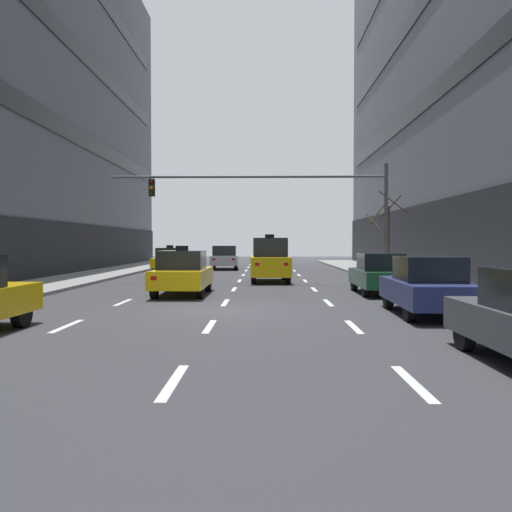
{
  "coord_description": "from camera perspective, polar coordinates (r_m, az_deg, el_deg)",
  "views": [
    {
      "loc": [
        1.29,
        -15.51,
        1.97
      ],
      "look_at": [
        0.7,
        20.89,
        1.06
      ],
      "focal_mm": 37.56,
      "sensor_mm": 36.0,
      "label": 1
    }
  ],
  "objects": [
    {
      "name": "lane_stripe_l1_s4",
      "position": [
        18.22,
        -13.98,
        -4.81
      ],
      "size": [
        0.16,
        2.0,
        0.01
      ],
      "primitive_type": "cube",
      "color": "silver",
      "rests_on": "ground"
    },
    {
      "name": "lane_stripe_l2_s3",
      "position": [
        12.73,
        -4.96,
        -7.47
      ],
      "size": [
        0.16,
        2.0,
        0.01
      ],
      "primitive_type": "cube",
      "color": "silver",
      "rests_on": "ground"
    },
    {
      "name": "lane_stripe_l3_s2",
      "position": [
        8.04,
        16.36,
        -12.81
      ],
      "size": [
        0.16,
        2.0,
        0.01
      ],
      "primitive_type": "cube",
      "color": "silver",
      "rests_on": "ground"
    },
    {
      "name": "lane_stripe_l1_s5",
      "position": [
        23.07,
        -10.78,
        -3.48
      ],
      "size": [
        0.16,
        2.0,
        0.01
      ],
      "primitive_type": "cube",
      "color": "silver",
      "rests_on": "ground"
    },
    {
      "name": "lane_stripe_l2_s4",
      "position": [
        17.66,
        -3.29,
        -4.96
      ],
      "size": [
        0.16,
        2.0,
        0.01
      ],
      "primitive_type": "cube",
      "color": "silver",
      "rests_on": "ground"
    },
    {
      "name": "lane_stripe_l3_s8",
      "position": [
        37.61,
        4.1,
        -1.56
      ],
      "size": [
        0.16,
        2.0,
        0.01
      ],
      "primitive_type": "cube",
      "color": "silver",
      "rests_on": "ground"
    },
    {
      "name": "taxi_driving_3",
      "position": [
        20.34,
        -7.82,
        -1.81
      ],
      "size": [
        1.88,
        4.47,
        1.85
      ],
      "color": "black",
      "rests_on": "ground"
    },
    {
      "name": "lane_stripe_l1_s9",
      "position": [
        42.81,
        -5.34,
        -1.2
      ],
      "size": [
        0.16,
        2.0,
        0.01
      ],
      "primitive_type": "cube",
      "color": "silver",
      "rests_on": "ground"
    },
    {
      "name": "lane_stripe_l3_s7",
      "position": [
        32.63,
        4.59,
        -2.02
      ],
      "size": [
        0.16,
        2.0,
        0.01
      ],
      "primitive_type": "cube",
      "color": "silver",
      "rests_on": "ground"
    },
    {
      "name": "lane_stripe_l2_s10",
      "position": [
        47.56,
        -0.63,
        -0.93
      ],
      "size": [
        0.16,
        2.0,
        0.01
      ],
      "primitive_type": "cube",
      "color": "silver",
      "rests_on": "ground"
    },
    {
      "name": "lane_stripe_l2_s5",
      "position": [
        22.63,
        -2.36,
        -3.55
      ],
      "size": [
        0.16,
        2.0,
        0.01
      ],
      "primitive_type": "cube",
      "color": "silver",
      "rests_on": "ground"
    },
    {
      "name": "lane_stripe_l1_s8",
      "position": [
        37.85,
        -6.17,
        -1.55
      ],
      "size": [
        0.16,
        2.0,
        0.01
      ],
      "primitive_type": "cube",
      "color": "silver",
      "rests_on": "ground"
    },
    {
      "name": "ground_plane",
      "position": [
        15.68,
        -3.83,
        -5.79
      ],
      "size": [
        120.0,
        120.0,
        0.0
      ],
      "primitive_type": "plane",
      "color": "#38383D"
    },
    {
      "name": "lane_stripe_l2_s9",
      "position": [
        42.57,
        -0.82,
        -1.21
      ],
      "size": [
        0.16,
        2.0,
        0.01
      ],
      "primitive_type": "cube",
      "color": "silver",
      "rests_on": "ground"
    },
    {
      "name": "street_tree_0",
      "position": [
        31.27,
        13.74,
        1.88
      ],
      "size": [
        2.17,
        2.07,
        4.69
      ],
      "color": "#4C3823",
      "rests_on": "sidewalk_right"
    },
    {
      "name": "lane_stripe_l3_s5",
      "position": [
        22.69,
        6.21,
        -3.55
      ],
      "size": [
        0.16,
        2.0,
        0.01
      ],
      "primitive_type": "cube",
      "color": "silver",
      "rests_on": "ground"
    },
    {
      "name": "lane_stripe_l1_s10",
      "position": [
        47.77,
        -4.69,
        -0.92
      ],
      "size": [
        0.16,
        2.0,
        0.01
      ],
      "primitive_type": "cube",
      "color": "silver",
      "rests_on": "ground"
    },
    {
      "name": "lane_stripe_l3_s6",
      "position": [
        27.65,
        5.25,
        -2.65
      ],
      "size": [
        0.16,
        2.0,
        0.01
      ],
      "primitive_type": "cube",
      "color": "silver",
      "rests_on": "ground"
    },
    {
      "name": "car_driving_2",
      "position": [
        39.55,
        -3.37,
        -0.18
      ],
      "size": [
        2.14,
        4.72,
        1.74
      ],
      "color": "black",
      "rests_on": "ground"
    },
    {
      "name": "car_parked_1",
      "position": [
        15.24,
        17.78,
        -3.09
      ],
      "size": [
        1.9,
        4.31,
        1.6
      ],
      "color": "black",
      "rests_on": "ground"
    },
    {
      "name": "lane_stripe_l1_s3",
      "position": [
        13.49,
        -19.49,
        -7.04
      ],
      "size": [
        0.16,
        2.0,
        0.01
      ],
      "primitive_type": "cube",
      "color": "silver",
      "rests_on": "ground"
    },
    {
      "name": "taxi_driving_4",
      "position": [
        26.94,
        1.46,
        -0.42
      ],
      "size": [
        2.05,
        4.61,
        2.39
      ],
      "color": "black",
      "rests_on": "ground"
    },
    {
      "name": "lane_stripe_l2_s7",
      "position": [
        32.59,
        -1.35,
        -2.02
      ],
      "size": [
        0.16,
        2.0,
        0.01
      ],
      "primitive_type": "cube",
      "color": "silver",
      "rests_on": "ground"
    },
    {
      "name": "lane_stripe_l2_s6",
      "position": [
        27.61,
        -1.76,
        -2.65
      ],
      "size": [
        0.16,
        2.0,
        0.01
      ],
      "primitive_type": "cube",
      "color": "silver",
      "rests_on": "ground"
    },
    {
      "name": "lane_stripe_l3_s3",
      "position": [
        12.83,
        10.36,
        -7.41
      ],
      "size": [
        0.16,
        2.0,
        0.01
      ],
      "primitive_type": "cube",
      "color": "silver",
      "rests_on": "ground"
    },
    {
      "name": "taxi_driving_0",
      "position": [
        36.48,
        -9.1,
        -0.42
      ],
      "size": [
        1.91,
        4.36,
        1.8
      ],
      "color": "black",
      "rests_on": "ground"
    },
    {
      "name": "lane_stripe_l1_s7",
      "position": [
        32.9,
        -7.24,
        -2.0
      ],
      "size": [
        0.16,
        2.0,
        0.01
      ],
      "primitive_type": "cube",
      "color": "silver",
      "rests_on": "ground"
    },
    {
      "name": "traffic_signal_0",
      "position": [
        26.08,
        3.53,
        6.28
      ],
      "size": [
        13.44,
        0.35,
        5.64
      ],
      "color": "#4C4C51",
      "rests_on": "sidewalk_right"
    },
    {
      "name": "lane_stripe_l3_s4",
      "position": [
        17.74,
        7.7,
        -4.95
      ],
      "size": [
        0.16,
        2.0,
        0.01
      ],
      "primitive_type": "cube",
      "color": "silver",
      "rests_on": "ground"
    },
    {
      "name": "lane_stripe_l1_s6",
      "position": [
        27.97,
        -8.7,
        -2.61
      ],
      "size": [
        0.16,
        2.0,
        0.01
      ],
      "primitive_type": "cube",
      "color": "silver",
      "rests_on": "ground"
    },
    {
      "name": "lane_stripe_l3_s10",
      "position": [
        47.59,
        3.44,
        -0.93
      ],
      "size": [
        0.16,
        2.0,
        0.01
      ],
      "primitive_type": "cube",
      "color": "silver",
      "rests_on": "ground"
    },
    {
      "name": "lane_stripe_l2_s8",
      "position": [
        37.58,
        -1.05,
        -1.56
      ],
      "size": [
        0.16,
        2.0,
        0.01
      ],
      "primitive_type": "cube",
      "color": "silver",
      "rests_on": "ground"
    },
    {
      "name": "car_parked_2",
      "position": [
        21.06,
        13.03,
        -1.87
      ],
      "size": [
        1.78,
        4.2,
        1.57
      ],
      "color": "black",
      "rests_on": "ground"
    },
    {
      "name": "lane_stripe_l3_s9",
      "position": [
        42.6,
        3.73,
        -1.21
      ],
      "size": [
        0.16,
        2.0,
        0.01
      ],
      "primitive_type": "cube",
      "color": "silver",
      "rests_on": "ground"
    },
    {
      "name": "lane_stripe_l2_s2",
      "position": [
        7.87,
        -8.79,
        -13.08
      ],
      "size": [
        0.16,
        2.0,
        0.01
      ],
      "primitive_type": "cube",
      "color": "silver",
      "rests_on": "ground"
    }
  ]
}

